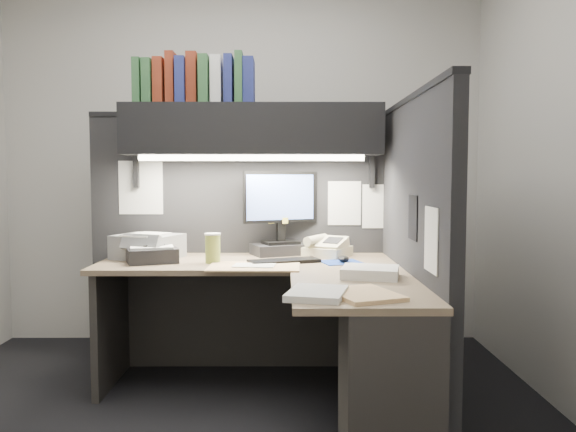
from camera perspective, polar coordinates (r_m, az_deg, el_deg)
The scene contains 22 objects.
floor at distance 2.96m, azimuth -6.94°, elevation -20.30°, with size 3.50×3.50×0.00m, color black.
wall_back at distance 4.20m, azimuth -4.69°, elevation 5.78°, with size 3.50×0.04×2.70m, color beige.
wall_front at distance 1.23m, azimuth -15.78°, elevation 9.97°, with size 3.50×0.04×2.70m, color beige.
partition_back at distance 3.65m, azimuth -4.87°, elevation -2.60°, with size 1.90×0.06×1.60m, color black.
partition_right at distance 2.97m, azimuth 12.56°, elevation -4.20°, with size 0.06×1.50×1.60m, color black.
desk at distance 2.79m, azimuth 1.88°, elevation -12.12°, with size 1.70×1.53×0.73m.
overhead_shelf at distance 3.45m, azimuth -3.59°, elevation 8.67°, with size 1.55×0.34×0.30m, color black.
task_light_tube at distance 3.30m, azimuth -3.72°, elevation 5.93°, with size 0.04×0.04×1.32m, color white.
monitor at distance 3.51m, azimuth -0.75°, elevation -0.59°, with size 0.46×0.33×0.52m.
keyboard at distance 3.20m, azimuth -0.41°, elevation -4.60°, with size 0.40×0.13×0.02m, color black.
mousepad at distance 3.22m, azimuth 5.44°, elevation -4.70°, with size 0.22×0.20×0.00m, color navy.
mouse at distance 3.22m, azimuth 5.67°, elevation -4.35°, with size 0.06×0.10×0.04m, color black.
telephone at distance 3.46m, azimuth 4.02°, elevation -3.32°, with size 0.24×0.25×0.10m, color beige.
coffee_cup at distance 3.21m, azimuth -7.65°, elevation -3.35°, with size 0.09×0.09×0.16m, color #ABAD45.
printer at distance 3.48m, azimuth -14.04°, elevation -3.01°, with size 0.35×0.30×0.14m, color gray.
notebook_stack at distance 3.31m, azimuth -13.65°, elevation -3.88°, with size 0.27×0.23×0.08m, color black.
open_folder at distance 3.05m, azimuth -3.45°, elevation -5.15°, with size 0.49×0.32×0.01m, color #E4B980.
paper_stack_a at distance 2.77m, azimuth 8.35°, elevation -5.67°, with size 0.27×0.23×0.05m, color white.
paper_stack_b at distance 2.31m, azimuth 2.97°, elevation -7.86°, with size 0.22×0.28×0.03m, color white.
manila_stack at distance 2.33m, azimuth 7.69°, elevation -7.89°, with size 0.24×0.31×0.02m, color #E4B980.
binder_row at distance 3.52m, azimuth -9.29°, elevation 13.33°, with size 0.71×0.25×0.31m.
pinned_papers at distance 3.25m, azimuth 1.48°, elevation 1.10°, with size 1.76×1.31×0.51m.
Camera 1 is at (0.33, -2.68, 1.22)m, focal length 35.00 mm.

